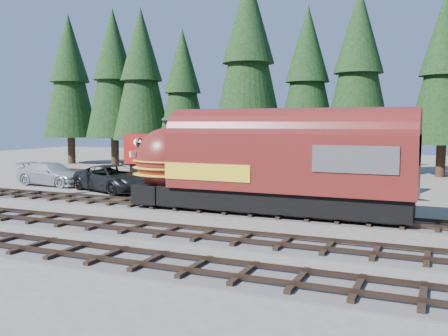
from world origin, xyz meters
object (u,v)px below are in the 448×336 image
at_px(locomotive, 257,168).
at_px(caboose, 174,152).
at_px(pickup_truck_b, 52,174).
at_px(depot, 270,153).
at_px(pickup_truck_a, 114,178).

xyz_separation_m(locomotive, caboose, (-12.99, 14.00, -0.20)).
xyz_separation_m(caboose, pickup_truck_b, (-6.25, -8.63, -1.44)).
distance_m(caboose, pickup_truck_b, 10.75).
bearing_deg(pickup_truck_b, depot, -83.31).
xyz_separation_m(depot, locomotive, (1.46, -6.50, -0.42)).
bearing_deg(pickup_truck_a, depot, -59.09).
bearing_deg(caboose, locomotive, -47.15).
height_order(depot, caboose, depot).
bearing_deg(locomotive, pickup_truck_a, 160.57).
relative_size(depot, pickup_truck_b, 2.07).
xyz_separation_m(depot, pickup_truck_a, (-11.15, -2.05, -2.01)).
bearing_deg(depot, caboose, 146.95).
bearing_deg(caboose, pickup_truck_b, -125.91).
distance_m(locomotive, pickup_truck_a, 13.46).
height_order(caboose, pickup_truck_b, caboose).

